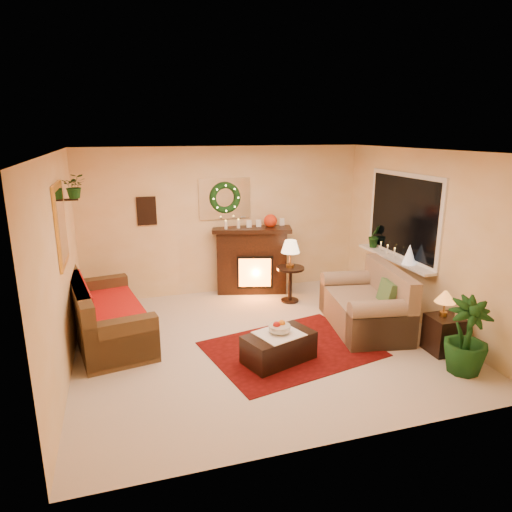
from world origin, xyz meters
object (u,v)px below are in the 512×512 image
object	(u,v)px
fireplace	(252,263)
sofa	(109,310)
end_table_square	(444,333)
side_table_round	(290,283)
coffee_table	(279,346)
loveseat	(365,301)

from	to	relation	value
fireplace	sofa	bearing A→B (deg)	-137.52
end_table_square	side_table_round	bearing A→B (deg)	118.73
fireplace	end_table_square	world-z (taller)	fireplace
fireplace	side_table_round	world-z (taller)	fireplace
sofa	coffee_table	world-z (taller)	sofa
coffee_table	side_table_round	bearing A→B (deg)	45.96
fireplace	loveseat	xyz separation A→B (m)	(1.15, -2.01, -0.13)
end_table_square	sofa	bearing A→B (deg)	157.95
fireplace	loveseat	world-z (taller)	fireplace
loveseat	side_table_round	xyz separation A→B (m)	(-0.66, 1.33, -0.09)
fireplace	loveseat	distance (m)	2.32
loveseat	coffee_table	size ratio (longest dim) A/B	1.80
sofa	end_table_square	size ratio (longest dim) A/B	4.10
end_table_square	coffee_table	bearing A→B (deg)	169.96
sofa	fireplace	distance (m)	2.79
loveseat	coffee_table	distance (m)	1.69
coffee_table	fireplace	bearing A→B (deg)	61.85
sofa	side_table_round	distance (m)	3.02
sofa	end_table_square	xyz separation A→B (m)	(4.24, -1.72, -0.16)
side_table_round	coffee_table	size ratio (longest dim) A/B	0.69
end_table_square	coffee_table	size ratio (longest dim) A/B	0.56
side_table_round	end_table_square	bearing A→B (deg)	-61.27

